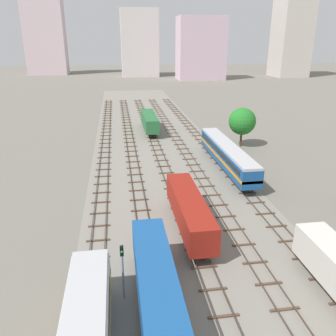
{
  "coord_description": "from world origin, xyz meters",
  "views": [
    {
      "loc": [
        -7.12,
        -0.04,
        19.5
      ],
      "look_at": [
        0.0,
        47.83,
        1.5
      ],
      "focal_mm": 37.0,
      "sensor_mm": 36.0,
      "label": 1
    }
  ],
  "objects_px": {
    "freight_boxcar_centre_left_midfar": "(189,209)",
    "freight_boxcar_centre_left_farther": "(150,121)",
    "passenger_coach_centre_right_far": "(227,154)",
    "freight_boxcar_left_mid": "(156,281)",
    "signal_post_nearest": "(122,265)"
  },
  "relations": [
    {
      "from": "freight_boxcar_centre_left_midfar",
      "to": "freight_boxcar_centre_left_farther",
      "type": "bearing_deg",
      "value": 90.0
    },
    {
      "from": "passenger_coach_centre_right_far",
      "to": "freight_boxcar_left_mid",
      "type": "bearing_deg",
      "value": -116.96
    },
    {
      "from": "signal_post_nearest",
      "to": "freight_boxcar_left_mid",
      "type": "bearing_deg",
      "value": -27.79
    },
    {
      "from": "passenger_coach_centre_right_far",
      "to": "signal_post_nearest",
      "type": "distance_m",
      "value": 32.28
    },
    {
      "from": "freight_boxcar_centre_left_midfar",
      "to": "freight_boxcar_centre_left_farther",
      "type": "height_order",
      "value": "same"
    },
    {
      "from": "freight_boxcar_left_mid",
      "to": "passenger_coach_centre_right_far",
      "type": "relative_size",
      "value": 0.64
    },
    {
      "from": "passenger_coach_centre_right_far",
      "to": "signal_post_nearest",
      "type": "xyz_separation_m",
      "value": [
        -17.04,
        -27.41,
        0.62
      ]
    },
    {
      "from": "signal_post_nearest",
      "to": "freight_boxcar_centre_left_farther",
      "type": "bearing_deg",
      "value": 82.18
    },
    {
      "from": "freight_boxcar_left_mid",
      "to": "freight_boxcar_centre_left_farther",
      "type": "relative_size",
      "value": 1.0
    },
    {
      "from": "freight_boxcar_centre_left_farther",
      "to": "passenger_coach_centre_right_far",
      "type": "bearing_deg",
      "value": -69.32
    },
    {
      "from": "freight_boxcar_left_mid",
      "to": "freight_boxcar_centre_left_farther",
      "type": "bearing_deg",
      "value": 84.89
    },
    {
      "from": "passenger_coach_centre_right_far",
      "to": "freight_boxcar_centre_left_farther",
      "type": "relative_size",
      "value": 1.57
    },
    {
      "from": "freight_boxcar_centre_left_midfar",
      "to": "signal_post_nearest",
      "type": "distance_m",
      "value": 12.26
    },
    {
      "from": "freight_boxcar_left_mid",
      "to": "freight_boxcar_centre_left_midfar",
      "type": "relative_size",
      "value": 1.0
    },
    {
      "from": "freight_boxcar_centre_left_farther",
      "to": "signal_post_nearest",
      "type": "height_order",
      "value": "signal_post_nearest"
    }
  ]
}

